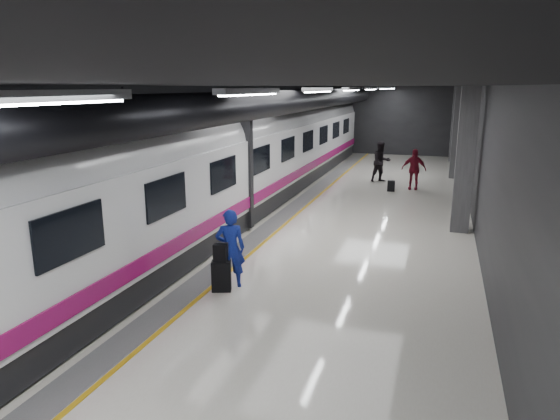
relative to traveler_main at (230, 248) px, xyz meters
The scene contains 9 objects.
ground 4.57m from the traveler_main, 82.94° to the left, with size 40.00×40.00×0.00m, color silver.
platform_hall 6.01m from the traveler_main, 87.20° to the left, with size 10.02×40.02×4.51m.
train 5.32m from the traveler_main, 121.27° to the left, with size 3.05×38.00×4.05m.
traveler_main is the anchor object (origin of this frame).
suitcase_main 0.65m from the traveler_main, 108.25° to the right, with size 0.43×0.27×0.70m, color black.
shoulder_bag 0.34m from the traveler_main, 107.33° to the right, with size 0.30×0.16×0.40m, color black.
traveler_far_a 14.26m from the traveler_main, 83.26° to the left, with size 0.95×0.74×1.96m, color black.
traveler_far_b 13.22m from the traveler_main, 75.64° to the left, with size 1.06×0.44×1.81m, color maroon.
suitcase_far 12.30m from the traveler_main, 78.74° to the left, with size 0.32×0.21×0.47m, color black.
Camera 1 is at (3.84, -14.31, 4.48)m, focal length 32.00 mm.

